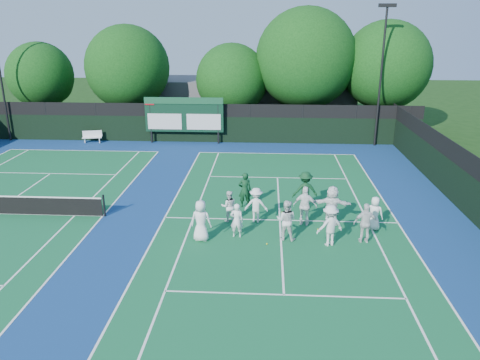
{
  "coord_description": "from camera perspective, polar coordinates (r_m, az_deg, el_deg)",
  "views": [
    {
      "loc": [
        -0.69,
        -19.36,
        8.83
      ],
      "look_at": [
        -2.0,
        3.0,
        1.3
      ],
      "focal_mm": 35.0,
      "sensor_mm": 36.0,
      "label": 1
    }
  ],
  "objects": [
    {
      "name": "tree_b",
      "position": [
        40.74,
        -13.29,
        12.96
      ],
      "size": [
        6.9,
        6.9,
        8.81
      ],
      "color": "black",
      "rests_on": "ground"
    },
    {
      "name": "coach_left",
      "position": [
        23.39,
        0.58,
        -1.22
      ],
      "size": [
        0.74,
        0.56,
        1.81
      ],
      "primitive_type": "imported",
      "rotation": [
        0.0,
        0.0,
        3.35
      ],
      "color": "#0F391D",
      "rests_on": "ground"
    },
    {
      "name": "player_front_1",
      "position": [
        20.18,
        -0.39,
        -4.94
      ],
      "size": [
        0.58,
        0.4,
        1.55
      ],
      "primitive_type": "imported",
      "rotation": [
        0.0,
        0.0,
        3.09
      ],
      "color": "white",
      "rests_on": "ground"
    },
    {
      "name": "tree_c",
      "position": [
        39.3,
        -0.78,
        11.91
      ],
      "size": [
        5.89,
        5.89,
        7.37
      ],
      "color": "black",
      "rests_on": "ground"
    },
    {
      "name": "tennis_ball_2",
      "position": [
        21.41,
        9.47,
        -5.94
      ],
      "size": [
        0.07,
        0.07,
        0.07
      ],
      "primitive_type": "sphere",
      "color": "gold",
      "rests_on": "ground"
    },
    {
      "name": "player_front_3",
      "position": [
        19.76,
        10.92,
        -5.45
      ],
      "size": [
        1.32,
        1.05,
        1.79
      ],
      "primitive_type": "imported",
      "rotation": [
        0.0,
        0.0,
        3.52
      ],
      "color": "silver",
      "rests_on": "ground"
    },
    {
      "name": "court_apron",
      "position": [
        22.82,
        -10.41,
        -4.5
      ],
      "size": [
        34.0,
        32.0,
        0.01
      ],
      "primitive_type": "cube",
      "color": "navy",
      "rests_on": "ground"
    },
    {
      "name": "light_pole_right",
      "position": [
        36.09,
        16.96,
        13.79
      ],
      "size": [
        1.2,
        0.3,
        10.12
      ],
      "color": "black",
      "rests_on": "ground"
    },
    {
      "name": "player_back_4",
      "position": [
        21.77,
        16.07,
        -3.91
      ],
      "size": [
        0.89,
        0.76,
        1.54
      ],
      "primitive_type": "imported",
      "rotation": [
        0.0,
        0.0,
        2.72
      ],
      "color": "white",
      "rests_on": "ground"
    },
    {
      "name": "tree_d",
      "position": [
        39.17,
        8.25,
        14.15
      ],
      "size": [
        8.05,
        8.05,
        10.16
      ],
      "color": "black",
      "rests_on": "ground"
    },
    {
      "name": "back_fence",
      "position": [
        36.53,
        -5.11,
        6.71
      ],
      "size": [
        34.0,
        0.08,
        3.0
      ],
      "color": "black",
      "rests_on": "ground"
    },
    {
      "name": "clubhouse",
      "position": [
        43.91,
        1.63,
        9.63
      ],
      "size": [
        18.0,
        6.0,
        4.0
      ],
      "primitive_type": "cube",
      "color": "#55565A",
      "rests_on": "ground"
    },
    {
      "name": "player_back_2",
      "position": [
        21.51,
        7.95,
        -3.15
      ],
      "size": [
        1.16,
        0.68,
        1.86
      ],
      "primitive_type": "imported",
      "rotation": [
        0.0,
        0.0,
        2.93
      ],
      "color": "white",
      "rests_on": "ground"
    },
    {
      "name": "tennis_ball_0",
      "position": [
        19.83,
        3.29,
        -7.79
      ],
      "size": [
        0.07,
        0.07,
        0.07
      ],
      "primitive_type": "sphere",
      "color": "gold",
      "rests_on": "ground"
    },
    {
      "name": "coach_right",
      "position": [
        23.34,
        7.93,
        -1.28
      ],
      "size": [
        1.36,
        0.92,
        1.94
      ],
      "primitive_type": "imported",
      "rotation": [
        0.0,
        0.0,
        3.31
      ],
      "color": "#103A1D",
      "rests_on": "ground"
    },
    {
      "name": "player_back_3",
      "position": [
        21.76,
        11.15,
        -3.06
      ],
      "size": [
        1.8,
        0.79,
        1.87
      ],
      "primitive_type": "imported",
      "rotation": [
        0.0,
        0.0,
        3.0
      ],
      "color": "white",
      "rests_on": "ground"
    },
    {
      "name": "player_front_4",
      "position": [
        20.35,
        15.08,
        -5.11
      ],
      "size": [
        1.03,
        0.44,
        1.75
      ],
      "primitive_type": "imported",
      "rotation": [
        0.0,
        0.0,
        3.16
      ],
      "color": "silver",
      "rests_on": "ground"
    },
    {
      "name": "tennis_ball_4",
      "position": [
        23.03,
        5.15,
        -3.95
      ],
      "size": [
        0.07,
        0.07,
        0.07
      ],
      "primitive_type": "sphere",
      "color": "gold",
      "rests_on": "ground"
    },
    {
      "name": "player_back_1",
      "position": [
        21.67,
        1.98,
        -3.08
      ],
      "size": [
        1.1,
        0.66,
        1.67
      ],
      "primitive_type": "imported",
      "rotation": [
        0.0,
        0.0,
        3.1
      ],
      "color": "white",
      "rests_on": "ground"
    },
    {
      "name": "player_front_2",
      "position": [
        20.02,
        5.66,
        -4.89
      ],
      "size": [
        0.99,
        0.85,
        1.78
      ],
      "primitive_type": "imported",
      "rotation": [
        0.0,
        0.0,
        2.92
      ],
      "color": "silver",
      "rests_on": "ground"
    },
    {
      "name": "player_back_0",
      "position": [
        21.76,
        -1.37,
        -3.2
      ],
      "size": [
        0.81,
        0.68,
        1.51
      ],
      "primitive_type": "imported",
      "rotation": [
        0.0,
        0.0,
        3.3
      ],
      "color": "silver",
      "rests_on": "ground"
    },
    {
      "name": "player_front_0",
      "position": [
        19.89,
        -4.78,
        -4.96
      ],
      "size": [
        0.96,
        0.7,
        1.81
      ],
      "primitive_type": "imported",
      "rotation": [
        0.0,
        0.0,
        2.99
      ],
      "color": "white",
      "rests_on": "ground"
    },
    {
      "name": "tennis_ball_1",
      "position": [
        22.5,
        8.17,
        -4.63
      ],
      "size": [
        0.07,
        0.07,
        0.07
      ],
      "primitive_type": "sphere",
      "color": "gold",
      "rests_on": "ground"
    },
    {
      "name": "ground",
      "position": [
        21.29,
        4.93,
        -6.0
      ],
      "size": [
        120.0,
        120.0,
        0.0
      ],
      "primitive_type": "plane",
      "color": "#13340E",
      "rests_on": "ground"
    },
    {
      "name": "divider_fence_right",
      "position": [
        23.75,
        27.23,
        -1.9
      ],
      "size": [
        0.08,
        32.0,
        3.0
      ],
      "color": "black",
      "rests_on": "ground"
    },
    {
      "name": "scoreboard",
      "position": [
        36.13,
        -6.85,
        7.86
      ],
      "size": [
        6.0,
        0.21,
        3.55
      ],
      "color": "black",
      "rests_on": "ground"
    },
    {
      "name": "tree_a",
      "position": [
        43.5,
        -22.92,
        11.51
      ],
      "size": [
        5.46,
        5.46,
        7.42
      ],
      "color": "black",
      "rests_on": "ground"
    },
    {
      "name": "tree_e",
      "position": [
        40.23,
        17.55,
        12.93
      ],
      "size": [
        7.06,
        7.06,
        9.16
      ],
      "color": "black",
      "rests_on": "ground"
    },
    {
      "name": "near_court",
      "position": [
        22.2,
        4.88,
        -4.9
      ],
      "size": [
        11.05,
        23.85,
        0.01
      ],
      "color": "#135C32",
      "rests_on": "ground"
    },
    {
      "name": "bench",
      "position": [
        38.19,
        -17.58,
        5.11
      ],
      "size": [
        1.51,
        0.75,
        0.92
      ],
      "color": "white",
      "rests_on": "ground"
    }
  ]
}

